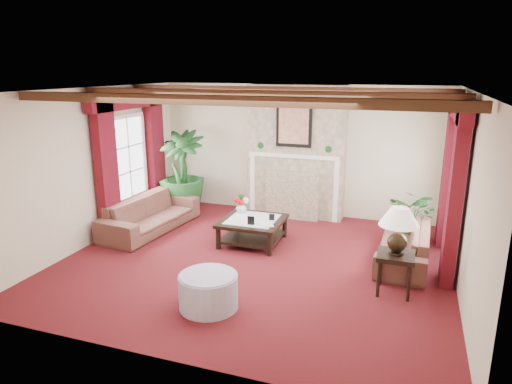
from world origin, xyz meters
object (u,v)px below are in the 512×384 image
at_px(side_table, 394,273).
at_px(coffee_table, 253,231).
at_px(sofa_left, 150,209).
at_px(sofa_right, 404,238).
at_px(ottoman, 208,291).
at_px(potted_palm, 183,189).

bearing_deg(side_table, coffee_table, 155.41).
xyz_separation_m(sofa_left, sofa_right, (4.62, 0.08, -0.05)).
xyz_separation_m(coffee_table, ottoman, (0.22, -2.33, 0.01)).
height_order(potted_palm, ottoman, potted_palm).
relative_size(sofa_left, coffee_table, 2.11).
bearing_deg(side_table, sofa_right, 85.79).
bearing_deg(sofa_left, sofa_right, -83.17).
relative_size(sofa_right, coffee_table, 1.83).
bearing_deg(sofa_right, potted_palm, -102.51).
bearing_deg(potted_palm, ottoman, -57.76).
bearing_deg(potted_palm, sofa_left, -90.76).
distance_m(side_table, ottoman, 2.55).
distance_m(sofa_right, coffee_table, 2.56).
bearing_deg(coffee_table, potted_palm, 148.17).
distance_m(sofa_left, sofa_right, 4.62).
bearing_deg(potted_palm, coffee_table, -31.66).
bearing_deg(side_table, sofa_left, 166.18).
bearing_deg(sofa_right, sofa_left, -86.95).
bearing_deg(sofa_left, potted_palm, 5.08).
relative_size(potted_palm, side_table, 3.08).
bearing_deg(sofa_left, coffee_table, -83.75).
xyz_separation_m(sofa_right, coffee_table, (-2.56, -0.07, -0.16)).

